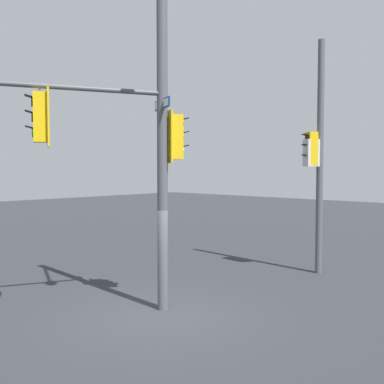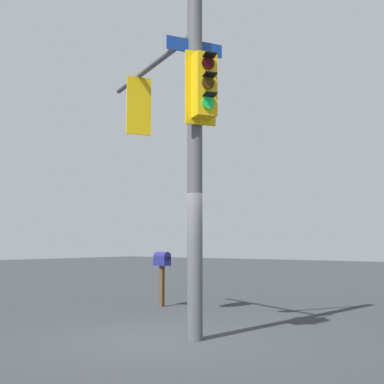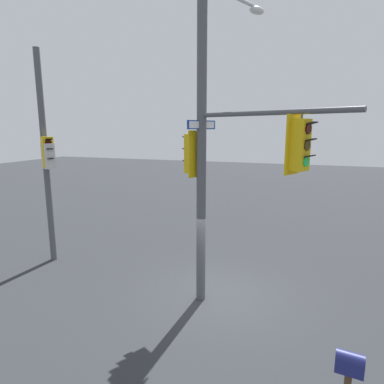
# 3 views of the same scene
# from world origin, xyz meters

# --- Properties ---
(ground_plane) EXTENTS (80.00, 80.00, 0.00)m
(ground_plane) POSITION_xyz_m (0.00, 0.00, 0.00)
(ground_plane) COLOR #2D2F33
(main_signal_pole_assembly) EXTENTS (4.36, 4.39, 8.96)m
(main_signal_pole_assembly) POSITION_xyz_m (0.40, 0.05, 4.80)
(main_signal_pole_assembly) COLOR #4C4F54
(main_signal_pole_assembly) RESTS_ON ground
(mailbox) EXTENTS (0.30, 0.47, 1.41)m
(mailbox) POSITION_xyz_m (3.60, 3.20, 1.11)
(mailbox) COLOR #4C3823
(mailbox) RESTS_ON ground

